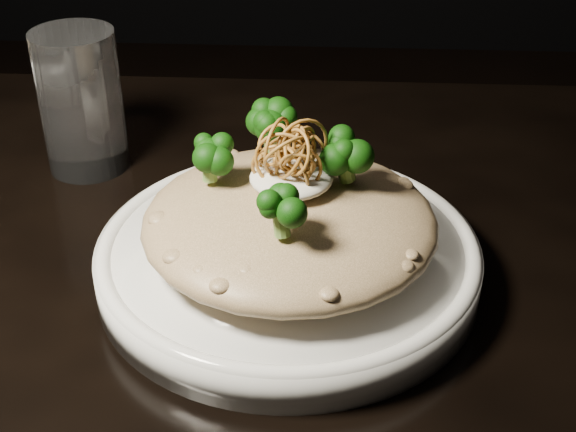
% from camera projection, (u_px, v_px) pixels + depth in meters
% --- Properties ---
extents(table, '(1.10, 0.80, 0.75)m').
position_uv_depth(table, '(173.00, 366.00, 0.65)').
color(table, black).
rests_on(table, ground).
extents(plate, '(0.29, 0.29, 0.03)m').
position_uv_depth(plate, '(288.00, 260.00, 0.61)').
color(plate, white).
rests_on(plate, table).
extents(risotto, '(0.22, 0.22, 0.05)m').
position_uv_depth(risotto, '(290.00, 222.00, 0.58)').
color(risotto, brown).
rests_on(risotto, plate).
extents(broccoli, '(0.13, 0.13, 0.05)m').
position_uv_depth(broccoli, '(280.00, 162.00, 0.56)').
color(broccoli, black).
rests_on(broccoli, risotto).
extents(cheese, '(0.06, 0.06, 0.02)m').
position_uv_depth(cheese, '(291.00, 178.00, 0.57)').
color(cheese, white).
rests_on(cheese, risotto).
extents(shallots, '(0.06, 0.06, 0.04)m').
position_uv_depth(shallots, '(290.00, 144.00, 0.56)').
color(shallots, brown).
rests_on(shallots, cheese).
extents(drinking_glass, '(0.10, 0.10, 0.13)m').
position_uv_depth(drinking_glass, '(81.00, 102.00, 0.73)').
color(drinking_glass, white).
rests_on(drinking_glass, table).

